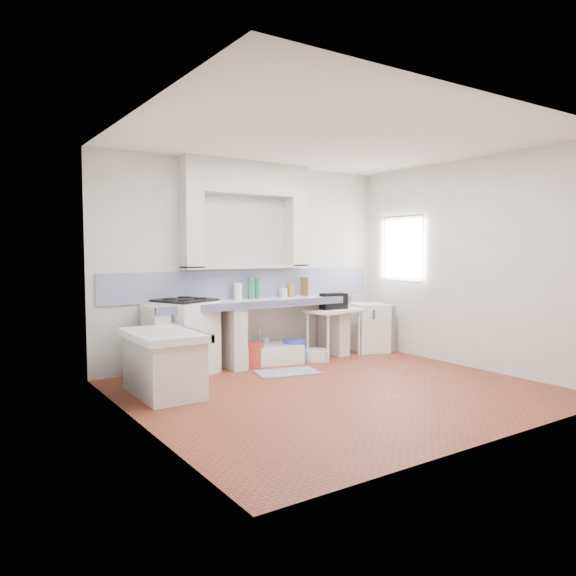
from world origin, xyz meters
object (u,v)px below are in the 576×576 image
stove (185,338)px  fridge (370,327)px  sink (266,355)px  side_table (334,333)px

stove → fridge: stove is taller
sink → fridge: (1.81, -0.16, 0.26)m
stove → fridge: 3.01m
sink → fridge: bearing=8.4°
stove → fridge: bearing=-25.6°
fridge → sink: bearing=-165.9°
side_table → sink: bearing=155.9°
stove → sink: bearing=-23.3°
stove → side_table: (2.25, -0.22, -0.11)m
side_table → fridge: 0.76m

